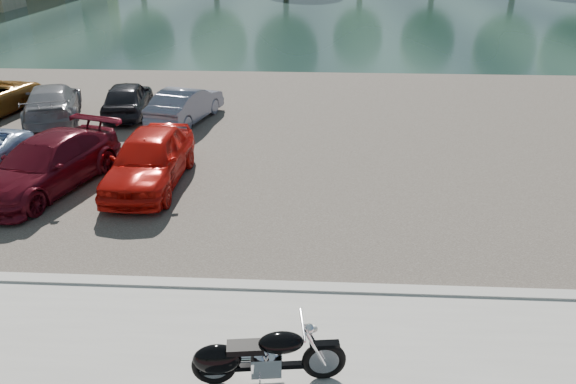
# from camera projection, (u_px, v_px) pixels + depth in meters

# --- Properties ---
(ground) EXTENTS (200.00, 200.00, 0.00)m
(ground) POSITION_uv_depth(u_px,v_px,m) (242.00, 362.00, 9.06)
(ground) COLOR #595447
(ground) RESTS_ON ground
(kerb) EXTENTS (60.00, 0.30, 0.14)m
(kerb) POSITION_uv_depth(u_px,v_px,m) (255.00, 287.00, 10.84)
(kerb) COLOR #A6A39C
(kerb) RESTS_ON ground
(parking_lot) EXTENTS (60.00, 18.00, 0.04)m
(parking_lot) POSITION_uv_depth(u_px,v_px,m) (284.00, 134.00, 18.99)
(parking_lot) COLOR #3F3933
(parking_lot) RESTS_ON ground
(river) EXTENTS (120.00, 40.00, 0.00)m
(river) POSITION_uv_depth(u_px,v_px,m) (306.00, 15.00, 45.18)
(river) COLOR #1B3230
(river) RESTS_ON ground
(motorcycle) EXTENTS (2.33, 0.75, 1.05)m
(motorcycle) POSITION_uv_depth(u_px,v_px,m) (255.00, 357.00, 8.36)
(motorcycle) COLOR black
(motorcycle) RESTS_ON promenade
(car_3) EXTENTS (3.14, 5.04, 1.36)m
(car_3) POSITION_uv_depth(u_px,v_px,m) (47.00, 164.00, 14.77)
(car_3) COLOR #580C18
(car_3) RESTS_ON parking_lot
(car_4) EXTENTS (1.79, 4.34, 1.47)m
(car_4) POSITION_uv_depth(u_px,v_px,m) (149.00, 159.00, 14.96)
(car_4) COLOR red
(car_4) RESTS_ON parking_lot
(car_7) EXTENTS (3.19, 4.79, 1.29)m
(car_7) POSITION_uv_depth(u_px,v_px,m) (52.00, 102.00, 20.16)
(car_7) COLOR gray
(car_7) RESTS_ON parking_lot
(car_8) EXTENTS (1.99, 3.87, 1.26)m
(car_8) POSITION_uv_depth(u_px,v_px,m) (128.00, 98.00, 20.66)
(car_8) COLOR black
(car_8) RESTS_ON parking_lot
(car_9) EXTENTS (2.21, 3.96, 1.24)m
(car_9) POSITION_uv_depth(u_px,v_px,m) (186.00, 105.00, 19.96)
(car_9) COLOR slate
(car_9) RESTS_ON parking_lot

